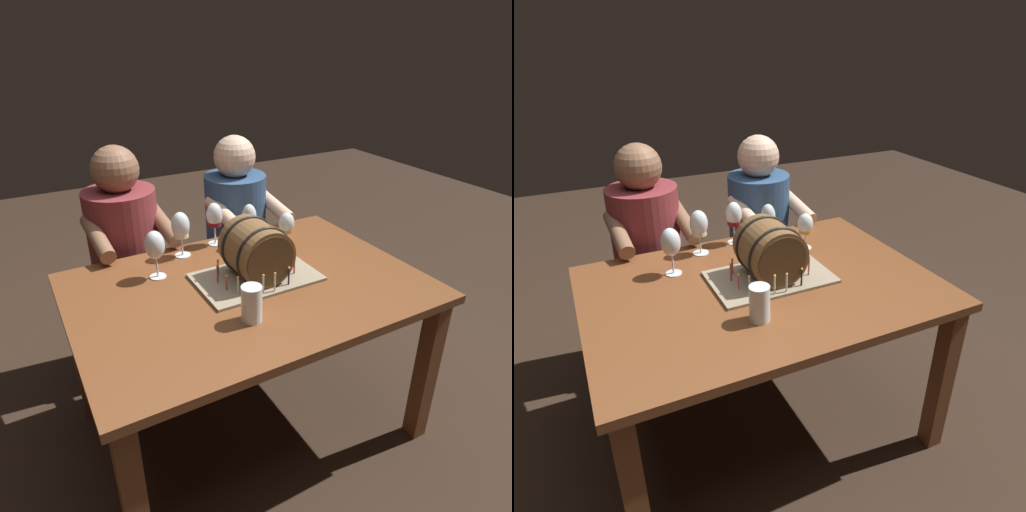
% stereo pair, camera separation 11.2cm
% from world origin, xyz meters
% --- Properties ---
extents(ground_plane, '(8.00, 8.00, 0.00)m').
position_xyz_m(ground_plane, '(0.00, 0.00, 0.00)').
color(ground_plane, '#332319').
extents(dining_table, '(1.35, 0.95, 0.73)m').
position_xyz_m(dining_table, '(0.00, 0.00, 0.62)').
color(dining_table, brown).
rests_on(dining_table, ground).
extents(barrel_cake, '(0.48, 0.31, 0.25)m').
position_xyz_m(barrel_cake, '(0.05, 0.03, 0.84)').
color(barrel_cake, gray).
rests_on(barrel_cake, dining_table).
extents(wine_glass_amber, '(0.07, 0.07, 0.17)m').
position_xyz_m(wine_glass_amber, '(0.32, 0.22, 0.84)').
color(wine_glass_amber, white).
rests_on(wine_glass_amber, dining_table).
extents(wine_glass_rose, '(0.07, 0.07, 0.20)m').
position_xyz_m(wine_glass_rose, '(0.18, 0.31, 0.86)').
color(wine_glass_rose, white).
rests_on(wine_glass_rose, dining_table).
extents(wine_glass_white, '(0.08, 0.08, 0.20)m').
position_xyz_m(wine_glass_white, '(-0.13, 0.37, 0.86)').
color(wine_glass_white, white).
rests_on(wine_glass_white, dining_table).
extents(wine_glass_empty, '(0.08, 0.08, 0.20)m').
position_xyz_m(wine_glass_empty, '(-0.29, 0.23, 0.87)').
color(wine_glass_empty, white).
rests_on(wine_glass_empty, dining_table).
extents(wine_glass_red, '(0.07, 0.07, 0.20)m').
position_xyz_m(wine_glass_red, '(0.05, 0.41, 0.86)').
color(wine_glass_red, white).
rests_on(wine_glass_red, dining_table).
extents(beer_pint, '(0.07, 0.07, 0.13)m').
position_xyz_m(beer_pint, '(-0.11, -0.22, 0.79)').
color(beer_pint, white).
rests_on(beer_pint, dining_table).
extents(person_seated_left, '(0.39, 0.48, 1.17)m').
position_xyz_m(person_seated_left, '(-0.30, 0.69, 0.54)').
color(person_seated_left, '#4C1B1E').
rests_on(person_seated_left, ground).
extents(person_seated_right, '(0.39, 0.48, 1.15)m').
position_xyz_m(person_seated_right, '(0.30, 0.69, 0.53)').
color(person_seated_right, '#1B2D46').
rests_on(person_seated_right, ground).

